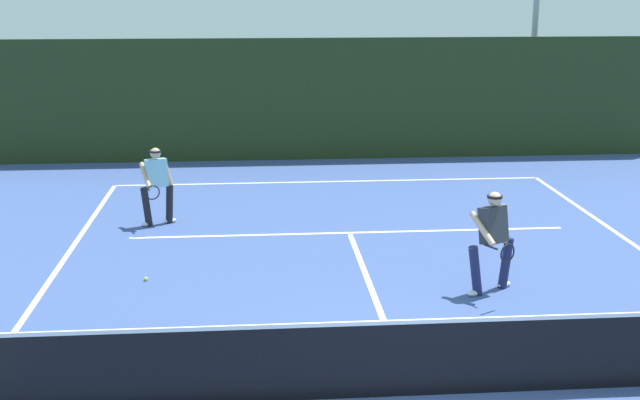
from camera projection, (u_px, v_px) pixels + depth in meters
ground_plane at (413, 395)px, 9.59m from camera, size 80.00×80.00×0.00m
court_line_baseline_far at (330, 182)px, 19.97m from camera, size 10.46×0.10×0.01m
court_line_service at (349, 233)px, 15.86m from camera, size 8.52×0.10×0.01m
court_line_centre at (374, 295)px, 12.67m from camera, size 0.10×6.40×0.01m
tennis_net at (414, 357)px, 9.46m from camera, size 11.45×0.09×1.09m
player_near at (493, 238)px, 12.60m from camera, size 0.89×1.02×1.64m
player_far at (157, 183)px, 16.19m from camera, size 0.72×0.93×1.59m
tennis_ball at (146, 279)px, 13.29m from camera, size 0.07×0.07×0.07m
back_fence_windscreen at (321, 99)px, 22.17m from camera, size 19.69×0.12×3.33m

